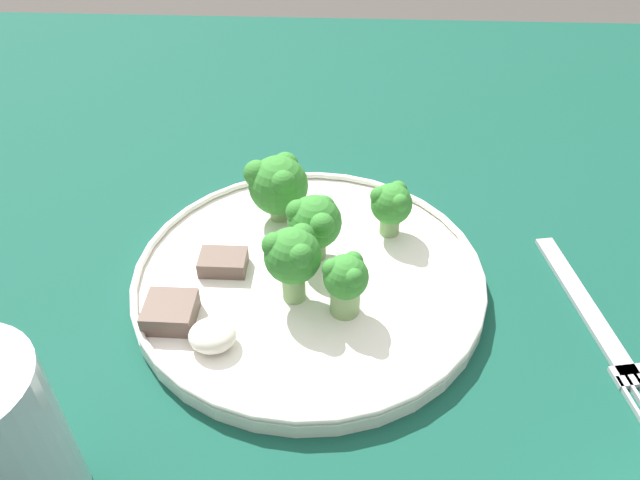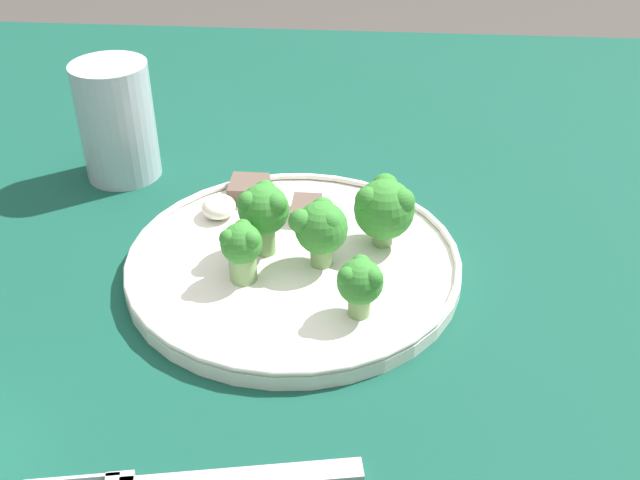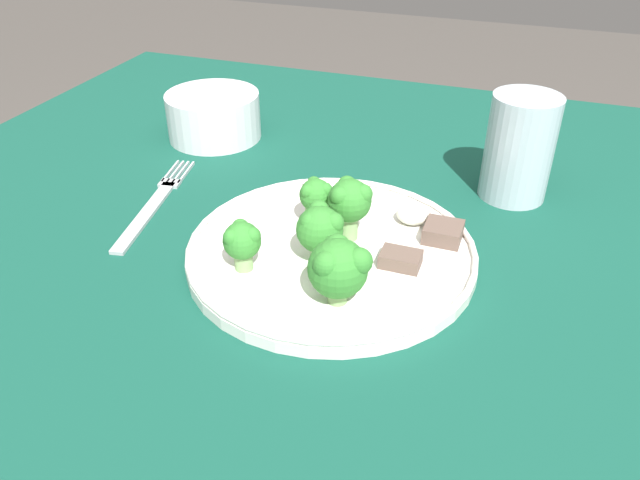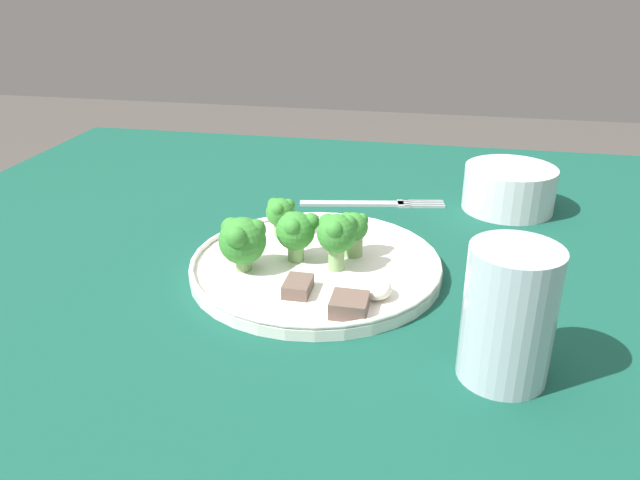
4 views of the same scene
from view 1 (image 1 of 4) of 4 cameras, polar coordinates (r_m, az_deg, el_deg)
name	(u,v)px [view 1 (image 1 of 4)]	position (r m, az deg, el deg)	size (l,w,h in m)	color
table	(279,333)	(0.59, -3.76, -8.45)	(1.18, 1.13, 0.72)	#114738
dinner_plate	(309,278)	(0.50, -1.01, -3.46)	(0.28, 0.28, 0.02)	white
fork	(598,326)	(0.52, 24.08, -7.22)	(0.06, 0.21, 0.00)	#B2B2B7
broccoli_floret_near_rim_left	(346,280)	(0.45, 2.37, -3.68)	(0.03, 0.03, 0.05)	#7FA866
broccoli_floret_center_left	(391,204)	(0.53, 6.54, 3.27)	(0.04, 0.04, 0.05)	#7FA866
broccoli_floret_back_left	(276,184)	(0.54, -4.08, 5.17)	(0.05, 0.05, 0.06)	#7FA866
broccoli_floret_front_left	(314,225)	(0.49, -0.52, 1.35)	(0.04, 0.04, 0.06)	#7FA866
broccoli_floret_center_back	(293,256)	(0.46, -2.51, -1.48)	(0.04, 0.04, 0.06)	#7FA866
meat_slice_front_slice	(170,312)	(0.47, -13.52, -6.42)	(0.04, 0.04, 0.02)	brown
meat_slice_middle_slice	(223,262)	(0.51, -8.84, -2.02)	(0.04, 0.03, 0.01)	brown
sauce_dollop	(212,336)	(0.45, -9.81, -8.61)	(0.03, 0.03, 0.02)	silver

